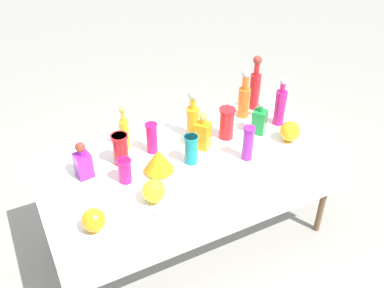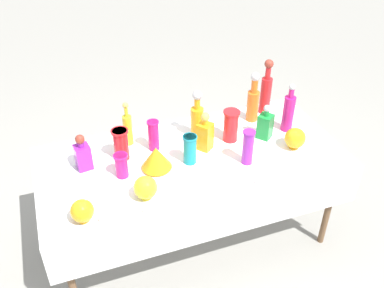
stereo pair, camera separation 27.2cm
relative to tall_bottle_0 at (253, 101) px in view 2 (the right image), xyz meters
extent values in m
plane|color=gray|center=(-0.57, -0.28, -0.92)|extent=(40.00, 40.00, 0.00)
cube|color=white|center=(-0.57, -0.28, -0.17)|extent=(1.97, 0.93, 0.03)
cube|color=white|center=(-0.57, -0.74, -0.30)|extent=(1.97, 0.01, 0.29)
cylinder|color=brown|center=(-1.45, -0.64, -0.55)|extent=(0.04, 0.04, 0.73)
cylinder|color=brown|center=(0.32, -0.64, -0.55)|extent=(0.04, 0.04, 0.73)
cylinder|color=brown|center=(-1.45, 0.09, -0.55)|extent=(0.04, 0.04, 0.73)
cylinder|color=brown|center=(0.32, 0.09, -0.55)|extent=(0.04, 0.04, 0.73)
cylinder|color=orange|center=(0.00, 0.00, -0.04)|extent=(0.09, 0.09, 0.23)
cylinder|color=orange|center=(0.00, 0.00, 0.12)|extent=(0.05, 0.05, 0.10)
sphere|color=#B2B2B7|center=(0.00, 0.00, 0.19)|extent=(0.06, 0.06, 0.06)
cylinder|color=yellow|center=(-0.92, 0.01, -0.05)|extent=(0.06, 0.06, 0.21)
cylinder|color=yellow|center=(-0.92, 0.01, 0.09)|extent=(0.02, 0.02, 0.07)
sphere|color=gold|center=(-0.92, 0.01, 0.14)|extent=(0.04, 0.04, 0.04)
cylinder|color=orange|center=(-0.45, -0.07, -0.05)|extent=(0.09, 0.09, 0.22)
cylinder|color=orange|center=(-0.45, -0.07, 0.10)|extent=(0.04, 0.04, 0.08)
sphere|color=#B2B2B7|center=(-0.45, -0.07, 0.16)|extent=(0.06, 0.06, 0.06)
cylinder|color=red|center=(0.14, 0.07, -0.02)|extent=(0.08, 0.08, 0.28)
cylinder|color=red|center=(0.14, 0.07, 0.17)|extent=(0.04, 0.04, 0.10)
sphere|color=maroon|center=(0.14, 0.07, 0.23)|extent=(0.06, 0.06, 0.06)
cylinder|color=#C61972|center=(0.17, -0.20, -0.03)|extent=(0.08, 0.08, 0.26)
cylinder|color=#C61972|center=(0.17, -0.20, 0.13)|extent=(0.04, 0.04, 0.06)
sphere|color=#B2B2B7|center=(0.17, -0.20, 0.18)|extent=(0.04, 0.04, 0.04)
cube|color=purple|center=(-1.24, -0.15, -0.08)|extent=(0.10, 0.10, 0.16)
cylinder|color=purple|center=(-1.24, -0.15, 0.02)|extent=(0.04, 0.04, 0.03)
sphere|color=maroon|center=(-1.24, -0.15, 0.06)|extent=(0.06, 0.06, 0.06)
cube|color=orange|center=(-0.46, -0.22, -0.06)|extent=(0.12, 0.12, 0.19)
cylinder|color=orange|center=(-0.46, -0.22, 0.05)|extent=(0.04, 0.04, 0.04)
sphere|color=gold|center=(-0.46, -0.22, 0.09)|extent=(0.06, 0.06, 0.06)
cube|color=#198C38|center=(-0.02, -0.23, -0.07)|extent=(0.13, 0.13, 0.17)
cylinder|color=#198C38|center=(-0.02, -0.23, 0.04)|extent=(0.03, 0.03, 0.04)
sphere|color=#B2B2B7|center=(-0.02, -0.23, 0.07)|extent=(0.05, 0.05, 0.05)
cylinder|color=teal|center=(-0.60, -0.32, -0.06)|extent=(0.08, 0.08, 0.20)
cylinder|color=teal|center=(-0.60, -0.32, 0.03)|extent=(0.09, 0.09, 0.01)
cylinder|color=red|center=(-0.26, -0.18, -0.05)|extent=(0.10, 0.10, 0.23)
cylinder|color=red|center=(-0.26, -0.18, 0.06)|extent=(0.11, 0.11, 0.01)
cylinder|color=red|center=(-0.99, -0.14, -0.05)|extent=(0.09, 0.09, 0.21)
cylinder|color=red|center=(-0.99, -0.14, 0.05)|extent=(0.11, 0.11, 0.01)
cylinder|color=purple|center=(-0.26, -0.45, -0.04)|extent=(0.07, 0.07, 0.24)
cylinder|color=purple|center=(-0.26, -0.45, 0.07)|extent=(0.08, 0.08, 0.01)
cylinder|color=#C61972|center=(-1.03, -0.31, -0.08)|extent=(0.08, 0.08, 0.16)
cylinder|color=#C61972|center=(-1.03, -0.31, -0.01)|extent=(0.09, 0.09, 0.01)
cylinder|color=#C61972|center=(-0.77, -0.11, -0.05)|extent=(0.07, 0.07, 0.21)
cylinder|color=#C61972|center=(-0.77, -0.11, 0.05)|extent=(0.08, 0.08, 0.01)
cylinder|color=orange|center=(-0.82, -0.31, -0.15)|extent=(0.09, 0.09, 0.01)
cone|color=orange|center=(-0.82, -0.31, -0.07)|extent=(0.19, 0.19, 0.14)
cylinder|color=orange|center=(0.11, -0.42, -0.15)|extent=(0.06, 0.06, 0.01)
sphere|color=orange|center=(0.11, -0.42, -0.08)|extent=(0.14, 0.14, 0.14)
cylinder|color=yellow|center=(-0.95, -0.55, -0.15)|extent=(0.06, 0.06, 0.01)
sphere|color=yellow|center=(-0.95, -0.55, -0.08)|extent=(0.14, 0.14, 0.14)
cylinder|color=orange|center=(-1.31, -0.61, -0.15)|extent=(0.06, 0.06, 0.01)
sphere|color=orange|center=(-1.31, -0.61, -0.09)|extent=(0.13, 0.13, 0.13)
cube|color=white|center=(-0.97, -0.67, -0.14)|extent=(0.05, 0.02, 0.04)
cube|color=white|center=(-0.28, -0.67, -0.14)|extent=(0.06, 0.03, 0.04)
cube|color=white|center=(-1.21, -0.67, -0.14)|extent=(0.05, 0.02, 0.04)
camera|label=1|loc=(-1.58, -2.25, 1.52)|focal=40.00mm
camera|label=2|loc=(-1.33, -2.36, 1.52)|focal=40.00mm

